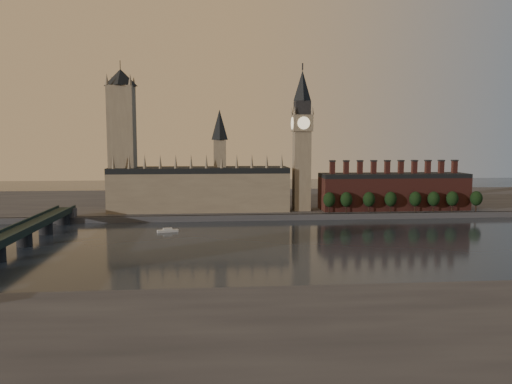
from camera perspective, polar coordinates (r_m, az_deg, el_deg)
ground at (r=264.31m, az=7.23°, el=-6.30°), size 900.00×900.00×0.00m
north_bank at (r=437.28m, az=2.33°, el=-1.11°), size 900.00×182.00×4.00m
palace_of_westminster at (r=369.03m, az=-6.37°, el=0.60°), size 130.00×30.30×74.00m
victoria_tower at (r=373.11m, az=-15.06°, el=6.25°), size 24.00×24.00×108.00m
big_ben at (r=368.15m, az=5.27°, el=6.09°), size 15.00×15.00×107.00m
chimney_block at (r=388.58m, az=15.42°, el=0.13°), size 110.00×25.00×37.00m
embankment_tree_0 at (r=359.82m, az=8.37°, el=-0.87°), size 8.60×8.60×14.88m
embankment_tree_1 at (r=362.67m, az=10.28°, el=-0.85°), size 8.60×8.60×14.88m
embankment_tree_2 at (r=366.65m, az=12.78°, el=-0.83°), size 8.60×8.60×14.88m
embankment_tree_3 at (r=372.29m, az=15.13°, el=-0.79°), size 8.60×8.60×14.88m
embankment_tree_4 at (r=378.25m, az=17.74°, el=-0.76°), size 8.60×8.60×14.88m
embankment_tree_5 at (r=383.10m, az=19.64°, el=-0.74°), size 8.60×8.60×14.88m
embankment_tree_6 at (r=389.28m, az=21.51°, el=-0.71°), size 8.60×8.60×14.88m
embankment_tree_7 at (r=397.70m, az=23.87°, el=-0.67°), size 8.60×8.60×14.88m
westminster_bridge at (r=273.36m, az=-26.40°, el=-4.89°), size 14.00×200.00×11.55m
river_boat at (r=309.49m, az=-10.06°, el=-4.36°), size 13.06×6.62×2.51m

